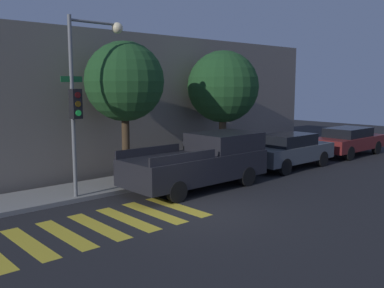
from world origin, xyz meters
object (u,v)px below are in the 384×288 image
object	(u,v)px
traffic_light_pole	(85,85)
sedan_middle	(349,140)
pickup_truck	(202,161)
sedan_near_corner	(289,150)
tree_near_corner	(125,82)
tree_midblock	(223,87)

from	to	relation	value
traffic_light_pole	sedan_middle	bearing A→B (deg)	-5.10
traffic_light_pole	sedan_middle	size ratio (longest dim) A/B	1.22
pickup_truck	sedan_middle	xyz separation A→B (m)	(10.45, -0.00, -0.17)
sedan_near_corner	sedan_middle	distance (m)	5.21
traffic_light_pole	sedan_middle	distance (m)	14.58
traffic_light_pole	tree_near_corner	bearing A→B (deg)	21.23
traffic_light_pole	tree_near_corner	distance (m)	2.10
sedan_middle	tree_near_corner	distance (m)	12.80
pickup_truck	tree_near_corner	world-z (taller)	tree_near_corner
sedan_middle	tree_near_corner	bearing A→B (deg)	170.61
sedan_near_corner	tree_midblock	distance (m)	3.99
tree_near_corner	tree_midblock	xyz separation A→B (m)	(5.00, 0.00, -0.19)
pickup_truck	sedan_middle	world-z (taller)	pickup_truck
sedan_middle	tree_near_corner	size ratio (longest dim) A/B	0.91
pickup_truck	tree_near_corner	xyz separation A→B (m)	(-1.84, 2.03, 2.77)
traffic_light_pole	tree_near_corner	size ratio (longest dim) A/B	1.11
sedan_near_corner	traffic_light_pole	bearing A→B (deg)	172.00
tree_near_corner	sedan_near_corner	bearing A→B (deg)	-16.00
traffic_light_pole	tree_midblock	xyz separation A→B (m)	(6.96, 0.76, -0.08)
tree_near_corner	tree_midblock	world-z (taller)	tree_near_corner
pickup_truck	sedan_middle	size ratio (longest dim) A/B	1.14
tree_near_corner	tree_midblock	size ratio (longest dim) A/B	1.01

